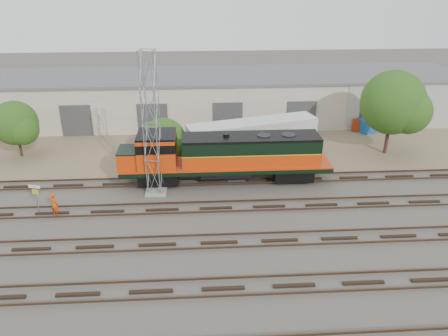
{
  "coord_description": "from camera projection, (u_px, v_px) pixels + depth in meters",
  "views": [
    {
      "loc": [
        -1.14,
        -26.8,
        16.37
      ],
      "look_at": [
        0.75,
        4.0,
        2.2
      ],
      "focal_mm": 35.0,
      "sensor_mm": 36.0,
      "label": 1
    }
  ],
  "objects": [
    {
      "name": "warehouse",
      "position": [
        208.0,
        97.0,
        50.94
      ],
      "size": [
        58.4,
        10.4,
        5.3
      ],
      "color": "beige",
      "rests_on": "ground"
    },
    {
      "name": "tree_east",
      "position": [
        397.0,
        105.0,
        40.18
      ],
      "size": [
        6.25,
        5.95,
        8.03
      ],
      "color": "#382619",
      "rests_on": "ground"
    },
    {
      "name": "semi_trailer",
      "position": [
        256.0,
        135.0,
        40.2
      ],
      "size": [
        12.31,
        5.64,
        3.73
      ],
      "rotation": [
        0.0,
        0.0,
        0.28
      ],
      "color": "silver",
      "rests_on": "ground"
    },
    {
      "name": "dumpster_red",
      "position": [
        360.0,
        125.0,
        47.99
      ],
      "size": [
        1.95,
        1.9,
        1.4
      ],
      "primitive_type": "cube",
      "rotation": [
        0.0,
        0.0,
        -0.43
      ],
      "color": "maroon",
      "rests_on": "ground"
    },
    {
      "name": "tree_mid",
      "position": [
        166.0,
        142.0,
        40.1
      ],
      "size": [
        4.49,
        4.28,
        4.28
      ],
      "color": "#382619",
      "rests_on": "ground"
    },
    {
      "name": "worker",
      "position": [
        54.0,
        204.0,
        31.4
      ],
      "size": [
        0.77,
        0.67,
        1.78
      ],
      "primitive_type": "imported",
      "rotation": [
        0.0,
        0.0,
        2.68
      ],
      "color": "#D3460B",
      "rests_on": "ground"
    },
    {
      "name": "sign_post",
      "position": [
        35.0,
        193.0,
        31.49
      ],
      "size": [
        0.9,
        0.3,
        2.25
      ],
      "color": "gray",
      "rests_on": "ground"
    },
    {
      "name": "signal_tower",
      "position": [
        152.0,
        128.0,
        32.74
      ],
      "size": [
        1.65,
        1.65,
        11.18
      ],
      "rotation": [
        0.0,
        0.0,
        -0.22
      ],
      "color": "gray",
      "rests_on": "ground"
    },
    {
      "name": "dumpster_blue",
      "position": [
        367.0,
        126.0,
        47.49
      ],
      "size": [
        2.0,
        1.94,
        1.5
      ],
      "primitive_type": "cube",
      "rotation": [
        0.0,
        0.0,
        0.34
      ],
      "color": "#165098",
      "rests_on": "ground"
    },
    {
      "name": "tracks",
      "position": [
        219.0,
        242.0,
        28.45
      ],
      "size": [
        80.0,
        20.4,
        0.28
      ],
      "color": "black",
      "rests_on": "ground"
    },
    {
      "name": "dirt_strip",
      "position": [
        210.0,
        143.0,
        44.81
      ],
      "size": [
        80.0,
        16.0,
        0.02
      ],
      "primitive_type": "cube",
      "color": "#726047",
      "rests_on": "ground"
    },
    {
      "name": "tree_west",
      "position": [
        17.0,
        125.0,
        40.22
      ],
      "size": [
        4.33,
        4.12,
        5.4
      ],
      "color": "#382619",
      "rests_on": "ground"
    },
    {
      "name": "locomotive",
      "position": [
        222.0,
        156.0,
        35.69
      ],
      "size": [
        17.32,
        3.04,
        4.16
      ],
      "color": "black",
      "rests_on": "tracks"
    },
    {
      "name": "ground",
      "position": [
        217.0,
        219.0,
        31.21
      ],
      "size": [
        140.0,
        140.0,
        0.0
      ],
      "primitive_type": "plane",
      "color": "#47423A",
      "rests_on": "ground"
    }
  ]
}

